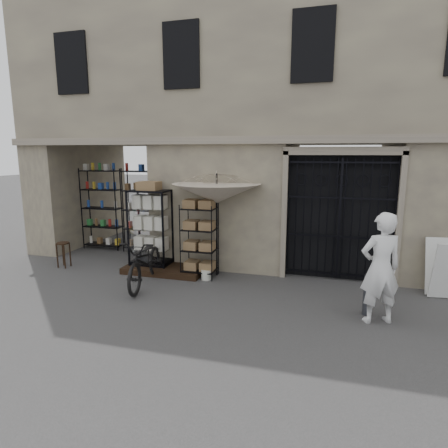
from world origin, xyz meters
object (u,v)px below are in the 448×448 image
(white_bucket, at_px, (206,275))
(shopkeeper, at_px, (376,321))
(wooden_stool, at_px, (64,254))
(easel_sign, at_px, (443,269))
(display_cabinet, at_px, (151,231))
(bicycle, at_px, (147,285))
(wire_rack, at_px, (200,242))
(steel_bollard, at_px, (367,295))
(market_umbrella, at_px, (217,188))

(white_bucket, relative_size, shopkeeper, 0.12)
(wooden_stool, xyz_separation_m, easel_sign, (8.96, 0.31, 0.27))
(easel_sign, bearing_deg, white_bucket, 175.43)
(display_cabinet, distance_m, shopkeeper, 5.58)
(bicycle, xyz_separation_m, easel_sign, (6.25, 0.96, 0.62))
(wire_rack, distance_m, steel_bollard, 3.93)
(wire_rack, xyz_separation_m, easel_sign, (5.27, 0.08, -0.25))
(wire_rack, relative_size, market_umbrella, 0.60)
(white_bucket, bearing_deg, steel_bollard, -17.08)
(wire_rack, height_order, market_umbrella, market_umbrella)
(display_cabinet, xyz_separation_m, wire_rack, (1.38, -0.19, -0.13))
(bicycle, xyz_separation_m, wooden_stool, (-2.71, 0.64, 0.35))
(market_umbrella, relative_size, steel_bollard, 3.87)
(display_cabinet, xyz_separation_m, easel_sign, (6.64, -0.11, -0.39))
(bicycle, xyz_separation_m, steel_bollard, (4.67, -0.37, 0.39))
(white_bucket, relative_size, wooden_stool, 0.36)
(wire_rack, distance_m, wooden_stool, 3.74)
(wooden_stool, xyz_separation_m, shopkeeper, (7.54, -1.26, -0.35))
(display_cabinet, distance_m, white_bucket, 1.86)
(steel_bollard, bearing_deg, white_bucket, 162.92)
(steel_bollard, distance_m, easel_sign, 2.07)
(white_bucket, height_order, bicycle, bicycle)
(display_cabinet, distance_m, easel_sign, 6.65)
(shopkeeper, distance_m, easel_sign, 2.21)
(market_umbrella, xyz_separation_m, easel_sign, (4.90, -0.12, -1.53))
(bicycle, bearing_deg, shopkeeper, -16.28)
(steel_bollard, bearing_deg, wire_rack, 161.36)
(easel_sign, bearing_deg, wooden_stool, 174.56)
(display_cabinet, bearing_deg, easel_sign, -15.97)
(easel_sign, bearing_deg, shopkeeper, -139.44)
(wire_rack, xyz_separation_m, white_bucket, (0.22, -0.18, -0.76))
(market_umbrella, xyz_separation_m, shopkeeper, (3.47, -1.70, -2.14))
(white_bucket, bearing_deg, easel_sign, 2.87)
(shopkeeper, bearing_deg, white_bucket, -41.38)
(bicycle, relative_size, wooden_stool, 3.19)
(white_bucket, bearing_deg, wire_rack, 140.68)
(display_cabinet, relative_size, market_umbrella, 0.69)
(white_bucket, distance_m, shopkeeper, 3.87)
(white_bucket, height_order, wooden_stool, wooden_stool)
(steel_bollard, bearing_deg, shopkeeper, -59.29)
(market_umbrella, height_order, wooden_stool, market_umbrella)
(bicycle, xyz_separation_m, shopkeeper, (4.83, -0.62, 0.00))
(display_cabinet, height_order, steel_bollard, display_cabinet)
(shopkeeper, bearing_deg, display_cabinet, -39.24)
(wire_rack, height_order, shopkeeper, wire_rack)
(display_cabinet, bearing_deg, white_bucket, -27.86)
(white_bucket, distance_m, steel_bollard, 3.65)
(steel_bollard, bearing_deg, bicycle, 175.52)
(wooden_stool, bearing_deg, steel_bollard, -7.77)
(wire_rack, bearing_deg, wooden_stool, -152.92)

